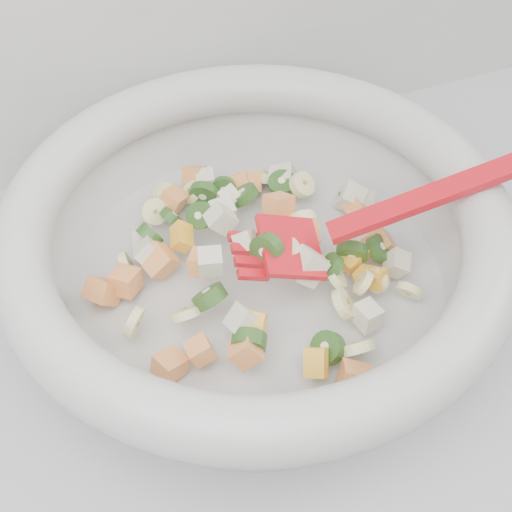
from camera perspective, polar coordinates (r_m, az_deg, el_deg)
name	(u,v)px	position (r m, az deg, el deg)	size (l,w,h in m)	color
mixing_bowl	(256,244)	(0.59, 0.02, 0.97)	(0.45, 0.42, 0.14)	beige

